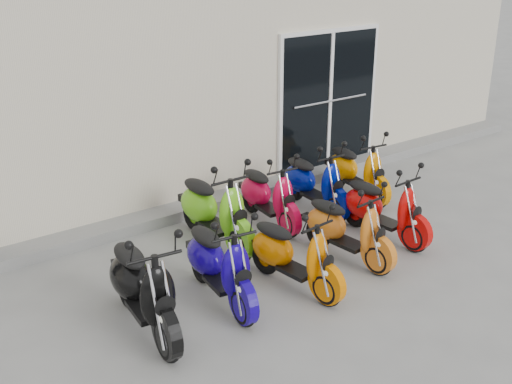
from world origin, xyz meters
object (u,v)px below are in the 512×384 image
at_px(scooter_front_blue, 219,254).
at_px(scooter_back_blue, 315,174).
at_px(scooter_front_orange_a, 294,245).
at_px(scooter_back_red, 269,187).
at_px(scooter_front_black, 142,276).
at_px(scooter_back_green, 214,200).
at_px(scooter_back_yellow, 357,163).
at_px(scooter_front_orange_b, 347,220).
at_px(scooter_front_red, 384,199).

bearing_deg(scooter_front_blue, scooter_back_blue, 34.75).
relative_size(scooter_front_orange_a, scooter_back_red, 1.00).
bearing_deg(scooter_back_blue, scooter_front_black, -155.84).
bearing_deg(scooter_front_black, scooter_back_green, 43.23).
bearing_deg(scooter_back_yellow, scooter_back_green, -171.29).
distance_m(scooter_front_black, scooter_back_red, 2.82).
bearing_deg(scooter_front_blue, scooter_back_red, 45.40).
xyz_separation_m(scooter_front_blue, scooter_back_yellow, (3.25, 1.26, -0.02)).
bearing_deg(scooter_front_orange_b, scooter_front_black, 173.24).
xyz_separation_m(scooter_back_red, scooter_back_blue, (0.80, -0.02, 0.01)).
height_order(scooter_back_red, scooter_back_blue, scooter_back_blue).
bearing_deg(scooter_front_orange_a, scooter_front_orange_b, 2.72).
relative_size(scooter_front_black, scooter_back_blue, 1.11).
distance_m(scooter_front_blue, scooter_back_red, 2.06).
bearing_deg(scooter_front_orange_a, scooter_back_green, 88.19).
height_order(scooter_front_blue, scooter_front_orange_b, scooter_front_blue).
bearing_deg(scooter_back_green, scooter_front_orange_b, -50.34).
bearing_deg(scooter_back_blue, scooter_front_blue, -149.41).
xyz_separation_m(scooter_front_blue, scooter_front_red, (2.52, 0.05, -0.02)).
bearing_deg(scooter_front_red, scooter_back_green, 145.20).
bearing_deg(scooter_front_black, scooter_front_blue, 7.42).
xyz_separation_m(scooter_front_orange_b, scooter_back_red, (-0.11, 1.37, 0.00)).
xyz_separation_m(scooter_back_green, scooter_back_red, (0.92, 0.10, -0.07)).
bearing_deg(scooter_back_blue, scooter_front_orange_b, -113.77).
xyz_separation_m(scooter_front_orange_b, scooter_back_blue, (0.69, 1.36, 0.01)).
height_order(scooter_back_green, scooter_back_blue, scooter_back_green).
height_order(scooter_front_red, scooter_back_green, scooter_back_green).
xyz_separation_m(scooter_front_orange_b, scooter_back_green, (-1.03, 1.27, 0.08)).
bearing_deg(scooter_front_blue, scooter_back_green, 66.45).
height_order(scooter_front_orange_a, scooter_back_green, scooter_back_green).
relative_size(scooter_front_red, scooter_back_yellow, 1.01).
bearing_deg(scooter_front_black, scooter_front_orange_b, 4.55).
distance_m(scooter_front_orange_b, scooter_back_green, 1.64).
xyz_separation_m(scooter_front_orange_a, scooter_back_red, (0.82, 1.51, 0.00)).
bearing_deg(scooter_back_red, scooter_back_green, -168.47).
bearing_deg(scooter_front_orange_a, scooter_back_blue, 36.94).
xyz_separation_m(scooter_front_orange_a, scooter_front_orange_b, (0.93, 0.14, -0.00)).
bearing_deg(scooter_back_red, scooter_back_blue, 4.25).
height_order(scooter_front_orange_b, scooter_front_red, scooter_front_red).
xyz_separation_m(scooter_back_green, scooter_back_yellow, (2.55, 0.09, -0.07)).
height_order(scooter_front_black, scooter_front_blue, scooter_front_black).
relative_size(scooter_front_blue, scooter_back_blue, 1.04).
height_order(scooter_back_red, scooter_back_yellow, scooter_back_yellow).
bearing_deg(scooter_back_red, scooter_back_yellow, 5.00).
xyz_separation_m(scooter_front_black, scooter_front_blue, (0.89, 0.01, -0.04)).
distance_m(scooter_front_blue, scooter_back_blue, 2.72).
relative_size(scooter_front_red, scooter_back_blue, 1.00).
distance_m(scooter_front_orange_a, scooter_front_orange_b, 0.94).
bearing_deg(scooter_back_green, scooter_back_red, 6.95).
bearing_deg(scooter_back_red, scooter_front_black, -147.62).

